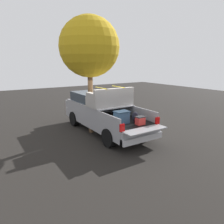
# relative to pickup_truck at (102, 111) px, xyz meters

# --- Properties ---
(ground_plane) EXTENTS (40.00, 40.00, 0.00)m
(ground_plane) POSITION_rel_pickup_truck_xyz_m (-0.33, -0.00, -0.95)
(ground_plane) COLOR black
(pickup_truck) EXTENTS (6.05, 2.06, 2.23)m
(pickup_truck) POSITION_rel_pickup_truck_xyz_m (0.00, 0.00, 0.00)
(pickup_truck) COLOR gray
(pickup_truck) RESTS_ON ground_plane
(tree_background) EXTENTS (2.71, 2.71, 5.36)m
(tree_background) POSITION_rel_pickup_truck_xyz_m (-0.04, 0.63, 3.04)
(tree_background) COLOR brown
(tree_background) RESTS_ON ground_plane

